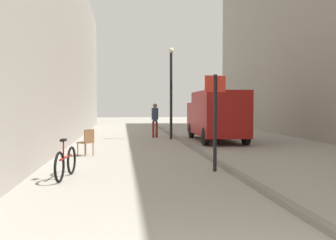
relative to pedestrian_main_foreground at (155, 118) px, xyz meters
name	(u,v)px	position (x,y,z in m)	size (l,w,h in m)	color
ground_plane	(155,150)	(-0.50, -5.63, -1.08)	(80.00, 80.00, 0.00)	gray
building_facade_left	(8,31)	(-6.01, -5.63, 3.50)	(3.83, 40.00, 9.16)	gray
kerb_strip	(194,148)	(1.08, -5.63, -1.02)	(0.16, 40.00, 0.12)	slate
pedestrian_main_foreground	(155,118)	(0.00, 0.00, 0.00)	(0.37, 0.24, 1.87)	maroon
delivery_van	(216,115)	(2.82, -2.43, 0.22)	(2.15, 5.57, 2.43)	maroon
street_sign_post	(215,114)	(0.70, -10.60, 0.47)	(0.59, 0.14, 2.60)	black
lamp_post	(171,87)	(0.76, -1.05, 1.64)	(0.28, 0.28, 4.76)	black
bicycle_leaning	(66,163)	(-3.15, -11.09, -0.70)	(0.29, 1.76, 0.98)	black
cafe_chair_near_window	(87,140)	(-3.00, -7.10, -0.53)	(0.62, 0.62, 0.94)	brown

